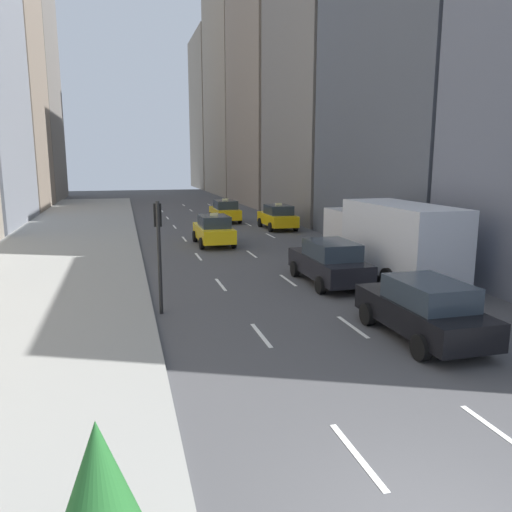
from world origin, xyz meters
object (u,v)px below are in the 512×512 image
at_px(taxi_third, 225,211).
at_px(box_truck, 388,237).
at_px(traffic_light_pole, 159,239).
at_px(planter_with_shrub, 100,499).
at_px(sedan_silver_behind, 329,262).
at_px(taxi_second, 214,230).
at_px(sedan_black_near, 424,309).
at_px(taxi_lead, 278,217).

xyz_separation_m(taxi_third, box_truck, (2.80, -20.48, 0.83)).
bearing_deg(traffic_light_pole, planter_with_shrub, -97.65).
bearing_deg(traffic_light_pole, sedan_silver_behind, 18.11).
bearing_deg(taxi_second, planter_with_shrub, -103.11).
distance_m(sedan_black_near, planter_with_shrub, 10.29).
distance_m(taxi_lead, planter_with_shrub, 30.62).
xyz_separation_m(taxi_third, traffic_light_pole, (-6.75, -23.13, 1.53)).
distance_m(taxi_lead, taxi_third, 5.80).
relative_size(taxi_third, planter_with_shrub, 2.26).
bearing_deg(sedan_silver_behind, traffic_light_pole, -161.89).
relative_size(sedan_silver_behind, traffic_light_pole, 1.29).
xyz_separation_m(taxi_lead, sedan_black_near, (-2.80, -22.33, -0.02)).
bearing_deg(taxi_second, traffic_light_pole, -107.54).
relative_size(taxi_lead, sedan_silver_behind, 0.95).
relative_size(taxi_lead, sedan_black_near, 0.98).
bearing_deg(taxi_second, box_truck, -60.38).
bearing_deg(box_truck, taxi_third, 97.78).
relative_size(taxi_second, traffic_light_pole, 1.22).
xyz_separation_m(sedan_silver_behind, planter_with_shrub, (-8.17, -12.75, 0.27)).
bearing_deg(taxi_lead, box_truck, -90.00).
relative_size(taxi_second, planter_with_shrub, 2.26).
bearing_deg(taxi_third, sedan_silver_behind, -90.00).
bearing_deg(sedan_silver_behind, taxi_lead, 79.98).
xyz_separation_m(sedan_black_near, traffic_light_pole, (-6.75, 4.28, 1.55)).
bearing_deg(sedan_silver_behind, box_truck, 9.03).
bearing_deg(sedan_black_near, traffic_light_pole, 147.64).
relative_size(sedan_black_near, box_truck, 0.53).
relative_size(planter_with_shrub, traffic_light_pole, 0.54).
distance_m(taxi_lead, taxi_second, 7.88).
relative_size(taxi_third, sedan_silver_behind, 0.95).
bearing_deg(taxi_lead, taxi_second, -135.26).
height_order(taxi_lead, planter_with_shrub, planter_with_shrub).
bearing_deg(box_truck, traffic_light_pole, -164.48).
relative_size(taxi_third, traffic_light_pole, 1.22).
distance_m(taxi_lead, traffic_light_pole, 20.48).
xyz_separation_m(taxi_lead, traffic_light_pole, (-9.55, -18.05, 1.53)).
bearing_deg(taxi_second, taxi_third, 75.25).
bearing_deg(box_truck, planter_with_shrub, -129.73).
xyz_separation_m(taxi_lead, sedan_silver_behind, (-2.80, -15.84, 0.00)).
relative_size(sedan_black_near, planter_with_shrub, 2.30).
bearing_deg(taxi_third, box_truck, -82.22).
bearing_deg(sedan_black_near, box_truck, 68.00).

